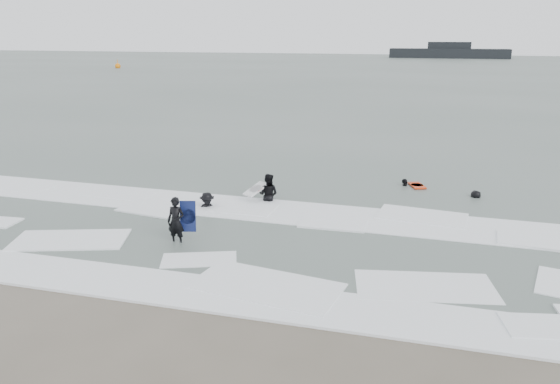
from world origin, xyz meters
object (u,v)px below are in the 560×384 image
(surfer_right_far, at_px, (475,199))
(vessel_horizon, at_px, (449,52))
(surfer_breaker, at_px, (207,209))
(buoy, at_px, (118,66))
(surfer_centre, at_px, (177,244))
(surfer_right_near, at_px, (405,187))
(surfer_wading, at_px, (268,202))

(surfer_right_far, height_order, vessel_horizon, vessel_horizon)
(surfer_breaker, xyz_separation_m, buoy, (-49.78, 72.42, 0.42))
(surfer_right_far, xyz_separation_m, buoy, (-59.34, 68.22, 0.42))
(surfer_centre, xyz_separation_m, surfer_breaker, (-0.54, 3.49, 0.00))
(surfer_right_near, xyz_separation_m, surfer_right_far, (2.79, -0.94, 0.00))
(surfer_wading, bearing_deg, surfer_right_far, -155.74)
(surfer_right_near, relative_size, vessel_horizon, 0.05)
(surfer_right_near, height_order, vessel_horizon, vessel_horizon)
(surfer_right_near, bearing_deg, buoy, -91.61)
(surfer_right_near, distance_m, buoy, 87.90)
(surfer_right_far, relative_size, vessel_horizon, 0.05)
(surfer_breaker, relative_size, buoy, 0.89)
(buoy, distance_m, vessel_horizon, 84.13)
(surfer_centre, relative_size, surfer_breaker, 1.03)
(surfer_right_far, height_order, buoy, buoy)
(surfer_right_far, bearing_deg, surfer_breaker, -9.79)
(buoy, bearing_deg, vessel_horizon, 46.05)
(surfer_right_far, relative_size, buoy, 0.89)
(buoy, bearing_deg, surfer_wading, -53.93)
(surfer_centre, relative_size, vessel_horizon, 0.05)
(vessel_horizon, bearing_deg, surfer_right_near, -90.82)
(surfer_wading, relative_size, surfer_right_near, 1.10)
(surfer_right_far, bearing_deg, surfer_wading, -14.17)
(buoy, relative_size, vessel_horizon, 0.06)
(buoy, bearing_deg, surfer_right_near, -49.95)
(surfer_wading, height_order, vessel_horizon, vessel_horizon)
(surfer_wading, distance_m, buoy, 87.74)
(surfer_centre, bearing_deg, buoy, 124.94)
(surfer_right_far, xyz_separation_m, vessel_horizon, (-0.95, 128.79, 1.49))
(surfer_centre, relative_size, surfer_wading, 0.91)
(surfer_breaker, relative_size, surfer_right_near, 0.98)
(surfer_breaker, relative_size, vessel_horizon, 0.05)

